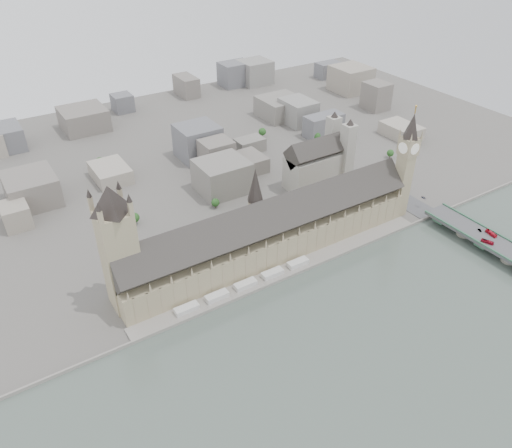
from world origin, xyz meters
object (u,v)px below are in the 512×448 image
red_bus_south (491,233)px  car_silver (480,230)px  victoria_tower (118,243)px  car_approach (424,198)px  elizabeth_tower (406,158)px  red_bus_north (487,242)px  palace_of_westminster (270,232)px  westminster_bridge (502,252)px  westminster_abbey (319,162)px

red_bus_south → car_silver: size_ratio=2.70×
victoria_tower → car_approach: (288.81, -23.41, -44.27)m
elizabeth_tower → red_bus_south: bearing=-69.0°
red_bus_north → car_silver: size_ratio=2.48×
palace_of_westminster → red_bus_south: size_ratio=23.68×
elizabeth_tower → victoria_tower: size_ratio=1.07×
car_silver → elizabeth_tower: bearing=132.9°
red_bus_north → car_silver: 18.21m
westminster_bridge → car_approach: size_ratio=68.89×
westminster_bridge → red_bus_north: red_bus_north is taller
palace_of_westminster → westminster_bridge: 195.05m
palace_of_westminster → victoria_tower: victoria_tower is taller
red_bus_south → westminster_abbey: bearing=118.4°
westminster_bridge → car_silver: (3.34, 25.66, 5.81)m
westminster_bridge → red_bus_north: bearing=123.2°
car_silver → car_approach: 64.45m
westminster_abbey → red_bus_south: size_ratio=6.08×
elizabeth_tower → victoria_tower: 260.64m
victoria_tower → car_silver: victoria_tower is taller
victoria_tower → red_bus_south: 309.08m
car_approach → red_bus_south: bearing=-95.0°
elizabeth_tower → westminster_abbey: bearing=107.3°
elizabeth_tower → red_bus_south: 96.29m
westminster_bridge → westminster_abbey: size_ratio=4.78×
palace_of_westminster → westminster_bridge: size_ratio=0.82×
palace_of_westminster → westminster_bridge: palace_of_westminster is taller
victoria_tower → car_silver: 303.71m
red_bus_south → car_approach: bearing=100.5°
car_silver → car_approach: car_approach is taller
elizabeth_tower → victoria_tower: elizabeth_tower is taller
victoria_tower → red_bus_south: bearing=-18.4°
victoria_tower → westminster_bridge: 309.91m
westminster_bridge → red_bus_north: size_ratio=31.57×
car_silver → westminster_abbey: bearing=130.6°
westminster_abbey → victoria_tower: bearing=-163.5°
westminster_abbey → car_silver: (54.42, -156.84, -14.15)m
car_approach → palace_of_westminster: bearing=168.0°
car_approach → westminster_bridge: bearing=-99.2°
elizabeth_tower → westminster_bridge: 111.81m
elizabeth_tower → westminster_bridge: size_ratio=0.33×
victoria_tower → red_bus_north: size_ratio=9.71×
westminster_abbey → red_bus_north: westminster_abbey is taller
car_approach → elizabeth_tower: bearing=163.2°
palace_of_westminster → westminster_bridge: bearing=-33.5°
elizabeth_tower → red_bus_north: elizabeth_tower is taller
red_bus_south → car_approach: red_bus_south is taller
westminster_bridge → red_bus_south: 19.05m
palace_of_westminster → westminster_abbey: westminster_abbey is taller
car_approach → westminster_abbey: bearing=115.0°
palace_of_westminster → elizabeth_tower: (138.00, -11.70, 35.38)m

